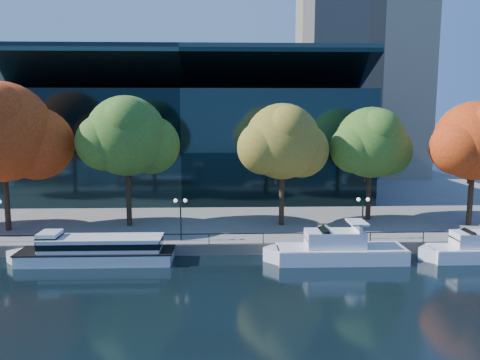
{
  "coord_description": "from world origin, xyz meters",
  "views": [
    {
      "loc": [
        1.47,
        -38.59,
        12.99
      ],
      "look_at": [
        3.01,
        8.0,
        6.26
      ],
      "focal_mm": 35.0,
      "sensor_mm": 36.0,
      "label": 1
    }
  ],
  "objects_px": {
    "cruiser_far": "(476,249)",
    "tree_1": "(4,134)",
    "cruiser_near": "(335,249)",
    "tree_5": "(476,143)",
    "lamp_1": "(181,210)",
    "tour_boat": "(92,249)",
    "tree_2": "(128,138)",
    "tree_3": "(284,143)",
    "lamp_2": "(363,208)",
    "tree_4": "(372,144)"
  },
  "relations": [
    {
      "from": "tree_5",
      "to": "lamp_1",
      "type": "height_order",
      "value": "tree_5"
    },
    {
      "from": "tree_2",
      "to": "lamp_1",
      "type": "relative_size",
      "value": 3.42
    },
    {
      "from": "tree_3",
      "to": "lamp_2",
      "type": "distance_m",
      "value": 10.77
    },
    {
      "from": "tree_1",
      "to": "tree_5",
      "type": "height_order",
      "value": "tree_1"
    },
    {
      "from": "tour_boat",
      "to": "tree_5",
      "type": "distance_m",
      "value": 39.9
    },
    {
      "from": "cruiser_far",
      "to": "tree_1",
      "type": "distance_m",
      "value": 46.1
    },
    {
      "from": "cruiser_far",
      "to": "lamp_1",
      "type": "xyz_separation_m",
      "value": [
        -26.39,
        3.73,
        2.95
      ]
    },
    {
      "from": "lamp_1",
      "to": "lamp_2",
      "type": "distance_m",
      "value": 17.26
    },
    {
      "from": "tree_4",
      "to": "tree_1",
      "type": "bearing_deg",
      "value": -174.51
    },
    {
      "from": "cruiser_far",
      "to": "lamp_2",
      "type": "relative_size",
      "value": 2.47
    },
    {
      "from": "tree_2",
      "to": "lamp_1",
      "type": "distance_m",
      "value": 10.64
    },
    {
      "from": "cruiser_near",
      "to": "lamp_1",
      "type": "distance_m",
      "value": 14.6
    },
    {
      "from": "cruiser_near",
      "to": "tree_3",
      "type": "relative_size",
      "value": 0.96
    },
    {
      "from": "tree_4",
      "to": "lamp_2",
      "type": "bearing_deg",
      "value": -111.82
    },
    {
      "from": "lamp_1",
      "to": "tree_5",
      "type": "bearing_deg",
      "value": 9.62
    },
    {
      "from": "tree_2",
      "to": "lamp_1",
      "type": "xyz_separation_m",
      "value": [
        5.89,
        -6.09,
        -6.44
      ]
    },
    {
      "from": "cruiser_far",
      "to": "lamp_2",
      "type": "xyz_separation_m",
      "value": [
        -9.14,
        3.73,
        2.95
      ]
    },
    {
      "from": "tree_3",
      "to": "lamp_1",
      "type": "height_order",
      "value": "tree_3"
    },
    {
      "from": "tree_1",
      "to": "tree_3",
      "type": "distance_m",
      "value": 28.36
    },
    {
      "from": "tree_2",
      "to": "tree_5",
      "type": "bearing_deg",
      "value": -1.41
    },
    {
      "from": "cruiser_near",
      "to": "tree_1",
      "type": "height_order",
      "value": "tree_1"
    },
    {
      "from": "tour_boat",
      "to": "tree_3",
      "type": "relative_size",
      "value": 1.13
    },
    {
      "from": "tree_3",
      "to": "lamp_1",
      "type": "bearing_deg",
      "value": -150.34
    },
    {
      "from": "tour_boat",
      "to": "lamp_1",
      "type": "bearing_deg",
      "value": 23.69
    },
    {
      "from": "tree_3",
      "to": "lamp_2",
      "type": "height_order",
      "value": "tree_3"
    },
    {
      "from": "cruiser_far",
      "to": "tree_5",
      "type": "distance_m",
      "value": 13.24
    },
    {
      "from": "cruiser_near",
      "to": "tree_5",
      "type": "height_order",
      "value": "tree_5"
    },
    {
      "from": "tour_boat",
      "to": "tree_2",
      "type": "distance_m",
      "value": 13.22
    },
    {
      "from": "cruiser_far",
      "to": "tree_5",
      "type": "xyz_separation_m",
      "value": [
        4.21,
        8.92,
        8.84
      ]
    },
    {
      "from": "tree_4",
      "to": "lamp_2",
      "type": "xyz_separation_m",
      "value": [
        -3.26,
        -8.15,
        -5.56
      ]
    },
    {
      "from": "lamp_2",
      "to": "cruiser_near",
      "type": "bearing_deg",
      "value": -132.95
    },
    {
      "from": "tour_boat",
      "to": "tree_3",
      "type": "distance_m",
      "value": 21.82
    },
    {
      "from": "cruiser_far",
      "to": "lamp_2",
      "type": "bearing_deg",
      "value": 157.8
    },
    {
      "from": "tour_boat",
      "to": "tree_1",
      "type": "xyz_separation_m",
      "value": [
        -10.48,
        7.71,
        9.68
      ]
    },
    {
      "from": "tree_2",
      "to": "lamp_2",
      "type": "relative_size",
      "value": 3.42
    },
    {
      "from": "tree_1",
      "to": "tree_4",
      "type": "xyz_separation_m",
      "value": [
        38.41,
        3.69,
        -1.32
      ]
    },
    {
      "from": "tour_boat",
      "to": "lamp_1",
      "type": "relative_size",
      "value": 3.63
    },
    {
      "from": "cruiser_near",
      "to": "tree_2",
      "type": "height_order",
      "value": "tree_2"
    },
    {
      "from": "lamp_1",
      "to": "tour_boat",
      "type": "bearing_deg",
      "value": -156.31
    },
    {
      "from": "cruiser_near",
      "to": "tree_3",
      "type": "bearing_deg",
      "value": 109.63
    },
    {
      "from": "tree_1",
      "to": "lamp_1",
      "type": "height_order",
      "value": "tree_1"
    },
    {
      "from": "cruiser_near",
      "to": "tree_2",
      "type": "distance_m",
      "value": 23.89
    },
    {
      "from": "tree_2",
      "to": "tree_5",
      "type": "xyz_separation_m",
      "value": [
        36.5,
        -0.9,
        -0.55
      ]
    },
    {
      "from": "tree_2",
      "to": "lamp_1",
      "type": "height_order",
      "value": "tree_2"
    },
    {
      "from": "tree_5",
      "to": "cruiser_far",
      "type": "bearing_deg",
      "value": -115.28
    },
    {
      "from": "tree_5",
      "to": "lamp_2",
      "type": "bearing_deg",
      "value": -158.76
    },
    {
      "from": "tree_2",
      "to": "tree_5",
      "type": "distance_m",
      "value": 36.51
    },
    {
      "from": "cruiser_far",
      "to": "tree_3",
      "type": "relative_size",
      "value": 0.77
    },
    {
      "from": "cruiser_near",
      "to": "cruiser_far",
      "type": "bearing_deg",
      "value": -0.23
    },
    {
      "from": "tree_1",
      "to": "cruiser_far",
      "type": "bearing_deg",
      "value": -10.48
    }
  ]
}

